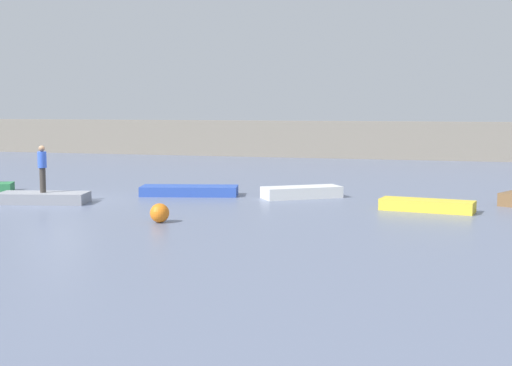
% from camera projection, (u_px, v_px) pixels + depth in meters
% --- Properties ---
extents(ground_plane, '(120.00, 120.00, 0.00)m').
position_uv_depth(ground_plane, '(55.00, 202.00, 27.02)').
color(ground_plane, slate).
extents(embankment_wall, '(80.00, 1.20, 2.54)m').
position_uv_depth(embankment_wall, '(250.00, 138.00, 51.30)').
color(embankment_wall, gray).
rests_on(embankment_wall, ground_plane).
extents(rowboat_grey, '(3.45, 2.00, 0.40)m').
position_uv_depth(rowboat_grey, '(43.00, 198.00, 26.55)').
color(rowboat_grey, gray).
rests_on(rowboat_grey, ground_plane).
extents(rowboat_blue, '(4.04, 2.16, 0.38)m').
position_uv_depth(rowboat_blue, '(189.00, 191.00, 28.85)').
color(rowboat_blue, '#2B4CAD').
rests_on(rowboat_blue, ground_plane).
extents(rowboat_white, '(3.15, 2.65, 0.45)m').
position_uv_depth(rowboat_white, '(302.00, 192.00, 28.07)').
color(rowboat_white, white).
rests_on(rowboat_white, ground_plane).
extents(rowboat_yellow, '(3.25, 1.41, 0.40)m').
position_uv_depth(rowboat_yellow, '(427.00, 205.00, 24.53)').
color(rowboat_yellow, gold).
rests_on(rowboat_yellow, ground_plane).
extents(person_blue_shirt, '(0.32, 0.32, 1.73)m').
position_uv_depth(person_blue_shirt, '(42.00, 166.00, 26.43)').
color(person_blue_shirt, '#38332D').
rests_on(person_blue_shirt, rowboat_grey).
extents(mooring_buoy, '(0.60, 0.60, 0.60)m').
position_uv_depth(mooring_buoy, '(160.00, 213.00, 22.12)').
color(mooring_buoy, orange).
rests_on(mooring_buoy, ground_plane).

